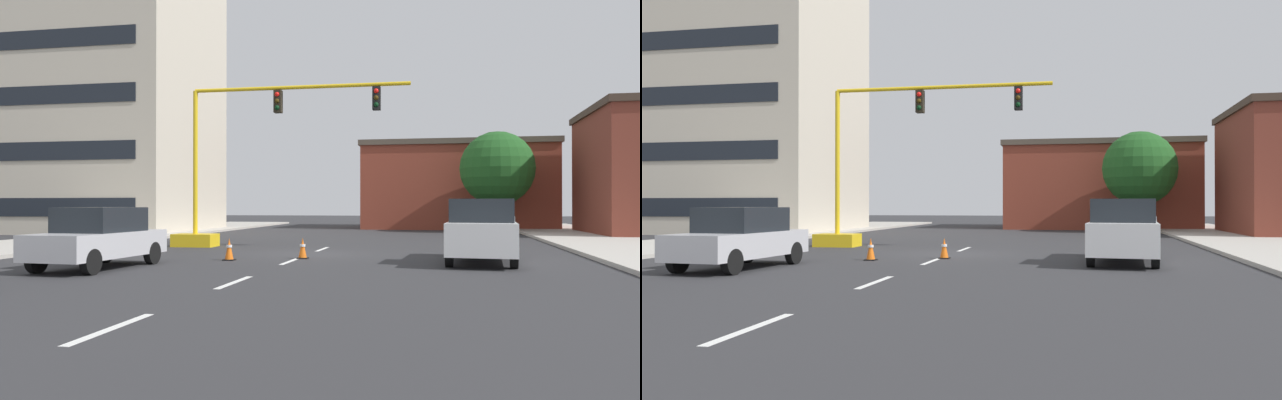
% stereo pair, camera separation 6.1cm
% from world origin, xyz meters
% --- Properties ---
extents(ground_plane, '(160.00, 160.00, 0.00)m').
position_xyz_m(ground_plane, '(0.00, 0.00, 0.00)').
color(ground_plane, '#2D2D30').
extents(sidewalk_left, '(6.00, 56.00, 0.14)m').
position_xyz_m(sidewalk_left, '(-12.64, 8.00, 0.07)').
color(sidewalk_left, '#B2ADA3').
rests_on(sidewalk_left, ground_plane).
extents(sidewalk_right, '(6.00, 56.00, 0.14)m').
position_xyz_m(sidewalk_right, '(12.64, 8.00, 0.07)').
color(sidewalk_right, '#B2ADA3').
rests_on(sidewalk_right, ground_plane).
extents(lane_stripe_seg_0, '(0.16, 2.40, 0.01)m').
position_xyz_m(lane_stripe_seg_0, '(0.00, -14.00, 0.00)').
color(lane_stripe_seg_0, silver).
rests_on(lane_stripe_seg_0, ground_plane).
extents(lane_stripe_seg_1, '(0.16, 2.40, 0.01)m').
position_xyz_m(lane_stripe_seg_1, '(0.00, -8.50, 0.00)').
color(lane_stripe_seg_1, silver).
rests_on(lane_stripe_seg_1, ground_plane).
extents(lane_stripe_seg_2, '(0.16, 2.40, 0.01)m').
position_xyz_m(lane_stripe_seg_2, '(0.00, -3.00, 0.00)').
color(lane_stripe_seg_2, silver).
rests_on(lane_stripe_seg_2, ground_plane).
extents(lane_stripe_seg_3, '(0.16, 2.40, 0.01)m').
position_xyz_m(lane_stripe_seg_3, '(0.00, 2.50, 0.00)').
color(lane_stripe_seg_3, silver).
rests_on(lane_stripe_seg_3, ground_plane).
extents(building_tall_left, '(14.39, 12.25, 20.24)m').
position_xyz_m(building_tall_left, '(-18.19, 16.50, 10.13)').
color(building_tall_left, beige).
rests_on(building_tall_left, ground_plane).
extents(building_brick_center, '(14.25, 10.17, 6.55)m').
position_xyz_m(building_brick_center, '(5.95, 27.58, 3.29)').
color(building_brick_center, brown).
rests_on(building_brick_center, ground_plane).
extents(traffic_signal_gantry, '(10.16, 1.20, 6.83)m').
position_xyz_m(traffic_signal_gantry, '(-4.35, 3.03, 2.31)').
color(traffic_signal_gantry, yellow).
rests_on(traffic_signal_gantry, ground_plane).
extents(tree_right_far, '(4.86, 4.86, 6.64)m').
position_xyz_m(tree_right_far, '(8.39, 19.89, 4.20)').
color(tree_right_far, brown).
rests_on(tree_right_far, ground_plane).
extents(pickup_truck_white, '(2.38, 5.53, 1.99)m').
position_xyz_m(pickup_truck_white, '(6.00, -2.21, 0.97)').
color(pickup_truck_white, white).
rests_on(pickup_truck_white, ground_plane).
extents(sedan_silver_near_left, '(2.14, 4.61, 1.74)m').
position_xyz_m(sedan_silver_near_left, '(-4.83, -6.17, 0.89)').
color(sedan_silver_near_left, '#B7B7BC').
rests_on(sedan_silver_near_left, ground_plane).
extents(traffic_cone_roadside_a, '(0.36, 0.36, 0.73)m').
position_xyz_m(traffic_cone_roadside_a, '(-2.03, -3.07, 0.36)').
color(traffic_cone_roadside_a, black).
rests_on(traffic_cone_roadside_a, ground_plane).
extents(traffic_cone_roadside_b, '(0.36, 0.36, 0.70)m').
position_xyz_m(traffic_cone_roadside_b, '(0.18, -1.99, 0.34)').
color(traffic_cone_roadside_b, black).
rests_on(traffic_cone_roadside_b, ground_plane).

